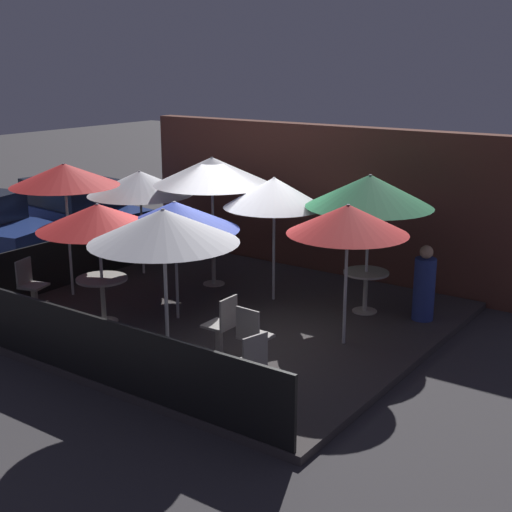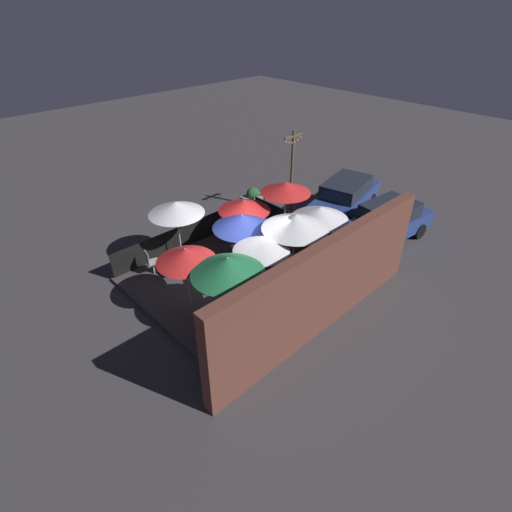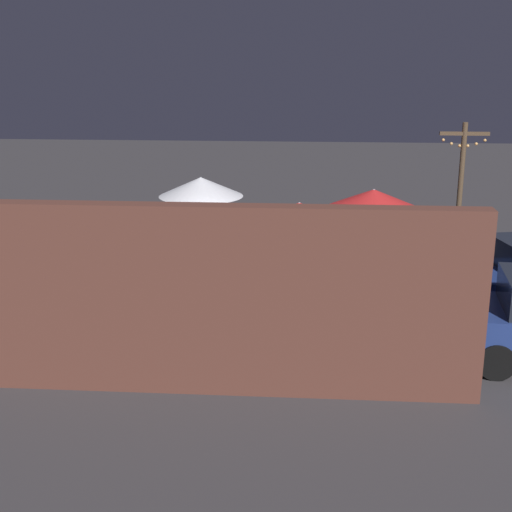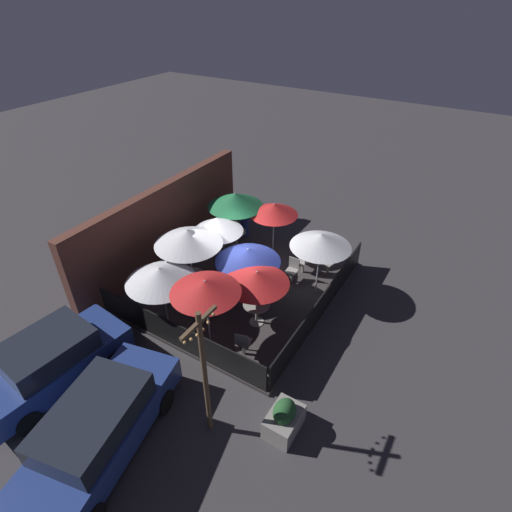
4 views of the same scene
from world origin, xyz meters
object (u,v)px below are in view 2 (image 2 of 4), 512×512
object	(u,v)px
patio_chair_1	(194,260)
patio_chair_3	(151,262)
patio_chair_0	(263,220)
parked_car_0	(345,196)
dining_table_2	(230,309)
patio_umbrella_7	(320,213)
patio_umbrella_6	(186,255)
dining_table_1	(245,233)
patio_umbrella_2	(228,266)
parked_car_1	(388,221)
patio_umbrella_3	(242,222)
patio_umbrella_4	(261,243)
patio_umbrella_5	(286,188)
patio_umbrella_0	(295,222)
patio_chair_2	(175,265)
patio_umbrella_1	(244,205)
patron_0	(209,328)
light_post	(292,169)
dining_table_0	(293,263)
patio_umbrella_8	(176,208)
planter_box	(253,199)

from	to	relation	value
patio_chair_1	patio_chair_3	distance (m)	1.49
patio_chair_0	parked_car_0	bearing A→B (deg)	147.03
dining_table_2	patio_umbrella_7	bearing A→B (deg)	-173.64
patio_umbrella_6	dining_table_1	xyz separation A→B (m)	(-3.72, -1.50, -1.36)
patio_umbrella_2	parked_car_1	size ratio (longest dim) A/B	0.59
patio_umbrella_3	patio_chair_0	xyz separation A→B (m)	(-2.26, -1.25, -1.26)
patio_umbrella_4	patio_chair_1	bearing A→B (deg)	-72.12
patio_umbrella_3	patio_umbrella_7	distance (m)	2.82
patio_umbrella_5	patio_umbrella_6	xyz separation A→B (m)	(5.28, 0.83, -0.29)
patio_umbrella_0	patio_chair_1	distance (m)	3.93
patio_umbrella_3	patio_chair_2	size ratio (longest dim) A/B	2.23
patio_umbrella_1	patio_umbrella_2	distance (m)	4.49
patio_chair_1	patio_chair_0	bearing A→B (deg)	5.47
patio_umbrella_4	patron_0	world-z (taller)	patio_umbrella_4
patio_umbrella_0	light_post	distance (m)	5.27
parked_car_1	patio_umbrella_5	bearing A→B (deg)	-35.80
patio_umbrella_0	patio_umbrella_2	xyz separation A→B (m)	(3.13, 0.28, -0.09)
patio_umbrella_6	light_post	xyz separation A→B (m)	(-7.37, -2.39, 0.06)
dining_table_2	patio_chair_0	distance (m)	5.79
patio_umbrella_0	patio_umbrella_3	bearing A→B (deg)	-69.71
patio_umbrella_1	dining_table_0	xyz separation A→B (m)	(0.20, 2.70, -1.23)
parked_car_0	parked_car_1	size ratio (longest dim) A/B	1.19
patio_chair_1	light_post	bearing A→B (deg)	7.94
patio_umbrella_3	patio_umbrella_6	distance (m)	2.92
patio_chair_1	patio_chair_2	xyz separation A→B (m)	(0.66, -0.16, 0.02)
dining_table_0	patio_umbrella_2	bearing A→B (deg)	5.15
patio_umbrella_3	patio_chair_0	distance (m)	2.87
patio_umbrella_1	patio_umbrella_5	size ratio (longest dim) A/B	0.82
patio_umbrella_3	patio_chair_3	distance (m)	3.54
patio_umbrella_8	dining_table_0	bearing A→B (deg)	120.11
patio_umbrella_0	patio_umbrella_3	size ratio (longest dim) A/B	1.16
light_post	patio_chair_1	bearing A→B (deg)	8.40
planter_box	parked_car_0	bearing A→B (deg)	128.53
planter_box	patio_umbrella_6	bearing A→B (deg)	31.42
patio_umbrella_8	dining_table_0	world-z (taller)	patio_umbrella_8
patio_umbrella_7	patio_umbrella_8	xyz separation A→B (m)	(3.79, -3.44, 0.28)
patio_chair_1	patron_0	xyz separation A→B (m)	(1.80, 3.19, 0.07)
patio_umbrella_5	patio_umbrella_1	bearing A→B (deg)	-23.28
patio_umbrella_3	patio_chair_1	distance (m)	2.22
patio_chair_2	light_post	world-z (taller)	light_post
patio_umbrella_0	patio_umbrella_7	bearing A→B (deg)	-171.35
patio_umbrella_1	patio_chair_0	world-z (taller)	patio_umbrella_1
patio_umbrella_1	dining_table_0	world-z (taller)	patio_umbrella_1
patio_umbrella_3	light_post	world-z (taller)	light_post
dining_table_1	patio_umbrella_1	bearing A→B (deg)	90.00
patio_umbrella_3	patio_umbrella_5	distance (m)	2.49
patio_chair_0	patio_chair_3	distance (m)	5.07
patio_umbrella_1	light_post	xyz separation A→B (m)	(-3.65, -0.89, 0.22)
patio_chair_2	patron_0	size ratio (longest dim) A/B	0.74
patio_umbrella_5	parked_car_1	xyz separation A→B (m)	(-3.15, 2.81, -1.53)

